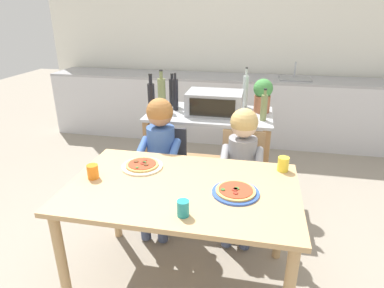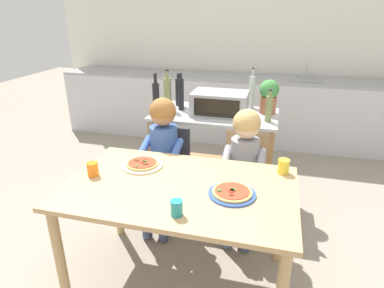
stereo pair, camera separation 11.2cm
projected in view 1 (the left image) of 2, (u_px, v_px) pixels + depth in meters
The scene contains 22 objects.
ground_plane at pixel (210, 190), 3.39m from camera, with size 12.46×12.46×0.00m, color gray.
back_wall_tiled at pixel (233, 38), 4.62m from camera, with size 5.50×0.14×2.70m.
kitchen_counter at pixel (227, 108), 4.60m from camera, with size 4.95×0.60×1.08m.
kitchen_island_cart at pixel (209, 141), 3.09m from camera, with size 1.11×0.63×0.86m.
toaster_oven at pixel (215, 103), 2.92m from camera, with size 0.48×0.33×0.20m.
bottle_clear_vinegar at pixel (162, 94), 3.01m from camera, with size 0.07×0.07×0.37m.
bottle_squat_spirits at pixel (172, 92), 3.16m from camera, with size 0.06×0.06×0.31m.
bottle_dark_olive_oil at pixel (175, 94), 3.01m from camera, with size 0.05×0.05×0.34m.
bottle_brown_beer at pixel (151, 100), 2.77m from camera, with size 0.06×0.06×0.38m.
bottle_slim_sauce at pixel (264, 107), 2.74m from camera, with size 0.05×0.05×0.27m.
bottle_tall_green_wine at pixel (245, 91), 3.11m from camera, with size 0.05×0.05×0.38m.
potted_herb_plant at pixel (263, 94), 2.95m from camera, with size 0.17×0.17×0.30m.
dining_table at pixel (182, 200), 2.01m from camera, with size 1.38×0.86×0.75m.
dining_chair_left at pixel (164, 169), 2.76m from camera, with size 0.36×0.36×0.81m.
dining_chair_right at pixel (241, 174), 2.69m from camera, with size 0.36×0.36×0.81m.
child_in_blue_striped_shirt at pixel (159, 149), 2.57m from camera, with size 0.32×0.42×1.09m.
child_in_grey_shirt at pixel (242, 157), 2.50m from camera, with size 0.32×0.42×1.03m.
pizza_plate_cream at pixel (142, 165), 2.20m from camera, with size 0.28×0.28×0.03m.
pizza_plate_blue_rimmed at pixel (236, 192), 1.89m from camera, with size 0.27×0.27×0.03m.
drinking_cup_teal at pixel (183, 208), 1.68m from camera, with size 0.06×0.06×0.09m, color teal.
drinking_cup_orange at pixel (93, 172), 2.05m from camera, with size 0.07×0.07×0.09m, color orange.
drinking_cup_yellow at pixel (283, 164), 2.14m from camera, with size 0.07×0.07×0.09m, color yellow.
Camera 1 is at (0.40, -1.68, 1.73)m, focal length 30.76 mm.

